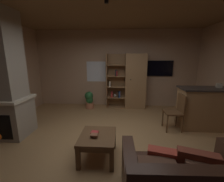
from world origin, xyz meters
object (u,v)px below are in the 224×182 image
(table_book_0, at_px, (95,132))
(wall_mounted_tv, at_px, (159,68))
(tissue_box, at_px, (219,85))
(potted_floor_plant, at_px, (89,100))
(dining_chair, at_px, (176,110))
(table_book_1, at_px, (94,135))
(kitchen_bar_counter, at_px, (210,108))
(stone_fireplace, at_px, (4,83))
(bookshelf_cabinet, at_px, (133,82))
(coffee_table, at_px, (98,140))

(table_book_0, height_order, wall_mounted_tv, wall_mounted_tv)
(tissue_box, distance_m, potted_floor_plant, 3.89)
(dining_chair, relative_size, wall_mounted_tv, 0.93)
(table_book_1, relative_size, potted_floor_plant, 0.20)
(kitchen_bar_counter, distance_m, potted_floor_plant, 3.68)
(stone_fireplace, bearing_deg, dining_chair, 7.41)
(bookshelf_cabinet, height_order, table_book_0, bookshelf_cabinet)
(kitchen_bar_counter, height_order, table_book_1, kitchen_bar_counter)
(coffee_table, xyz_separation_m, potted_floor_plant, (-0.74, 2.70, -0.04))
(bookshelf_cabinet, relative_size, table_book_1, 15.84)
(bookshelf_cabinet, xyz_separation_m, kitchen_bar_counter, (1.87, -1.52, -0.42))
(tissue_box, bearing_deg, coffee_table, -153.16)
(bookshelf_cabinet, relative_size, tissue_box, 16.13)
(stone_fireplace, xyz_separation_m, coffee_table, (2.19, -0.70, -0.89))
(bookshelf_cabinet, xyz_separation_m, coffee_table, (-0.81, -2.90, -0.59))
(table_book_0, xyz_separation_m, wall_mounted_tv, (1.81, 3.04, 0.96))
(coffee_table, height_order, wall_mounted_tv, wall_mounted_tv)
(stone_fireplace, xyz_separation_m, tissue_box, (5.04, 0.75, -0.14))
(kitchen_bar_counter, distance_m, table_book_1, 3.09)
(bookshelf_cabinet, distance_m, kitchen_bar_counter, 2.45)
(tissue_box, height_order, wall_mounted_tv, wall_mounted_tv)
(table_book_1, xyz_separation_m, wall_mounted_tv, (1.80, 3.18, 0.93))
(bookshelf_cabinet, height_order, coffee_table, bookshelf_cabinet)
(kitchen_bar_counter, relative_size, wall_mounted_tv, 1.58)
(bookshelf_cabinet, distance_m, tissue_box, 2.51)
(kitchen_bar_counter, xyz_separation_m, tissue_box, (0.17, 0.06, 0.58))
(tissue_box, xyz_separation_m, wall_mounted_tv, (-1.10, 1.66, 0.31))
(potted_floor_plant, xyz_separation_m, wall_mounted_tv, (2.49, 0.41, 1.10))
(dining_chair, height_order, potted_floor_plant, dining_chair)
(coffee_table, height_order, table_book_1, table_book_1)
(tissue_box, distance_m, coffee_table, 3.28)
(coffee_table, distance_m, table_book_0, 0.14)
(bookshelf_cabinet, height_order, dining_chair, bookshelf_cabinet)
(coffee_table, bearing_deg, tissue_box, 26.84)
(kitchen_bar_counter, height_order, tissue_box, tissue_box)
(potted_floor_plant, bearing_deg, dining_chair, -30.41)
(wall_mounted_tv, bearing_deg, stone_fireplace, -148.53)
(tissue_box, relative_size, table_book_1, 0.98)
(stone_fireplace, bearing_deg, kitchen_bar_counter, 7.97)
(coffee_table, distance_m, wall_mounted_tv, 3.72)
(kitchen_bar_counter, xyz_separation_m, potted_floor_plant, (-3.42, 1.32, -0.21))
(table_book_1, bearing_deg, kitchen_bar_counter, 28.01)
(bookshelf_cabinet, bearing_deg, table_book_0, -107.15)
(kitchen_bar_counter, xyz_separation_m, coffee_table, (-2.68, -1.38, -0.17))
(bookshelf_cabinet, relative_size, dining_chair, 2.10)
(table_book_0, distance_m, wall_mounted_tv, 3.66)
(potted_floor_plant, bearing_deg, tissue_box, -19.23)
(table_book_0, relative_size, potted_floor_plant, 0.21)
(stone_fireplace, bearing_deg, wall_mounted_tv, 31.47)
(coffee_table, relative_size, table_book_0, 5.49)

